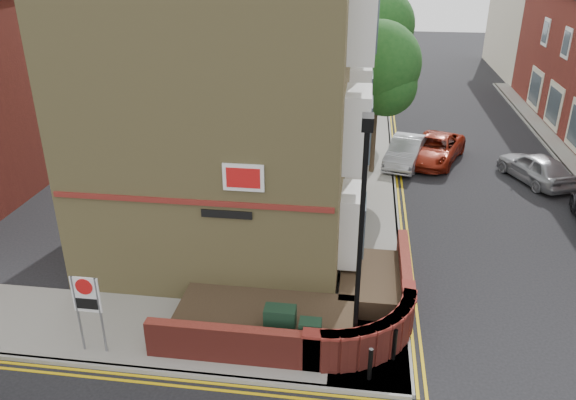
# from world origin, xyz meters

# --- Properties ---
(ground) EXTENTS (120.00, 120.00, 0.00)m
(ground) POSITION_xyz_m (0.00, 0.00, 0.00)
(ground) COLOR black
(ground) RESTS_ON ground
(pavement_corner) EXTENTS (13.00, 3.00, 0.12)m
(pavement_corner) POSITION_xyz_m (-3.50, 1.50, 0.06)
(pavement_corner) COLOR gray
(pavement_corner) RESTS_ON ground
(pavement_main) EXTENTS (2.00, 32.00, 0.12)m
(pavement_main) POSITION_xyz_m (2.00, 16.00, 0.06)
(pavement_main) COLOR gray
(pavement_main) RESTS_ON ground
(kerb_side) EXTENTS (13.00, 0.15, 0.12)m
(kerb_side) POSITION_xyz_m (-3.50, 0.00, 0.06)
(kerb_side) COLOR gray
(kerb_side) RESTS_ON ground
(kerb_main_near) EXTENTS (0.15, 32.00, 0.12)m
(kerb_main_near) POSITION_xyz_m (3.00, 16.00, 0.06)
(kerb_main_near) COLOR gray
(kerb_main_near) RESTS_ON ground
(yellow_lines_side) EXTENTS (13.00, 0.28, 0.01)m
(yellow_lines_side) POSITION_xyz_m (-3.50, -0.25, 0.01)
(yellow_lines_side) COLOR gold
(yellow_lines_side) RESTS_ON ground
(yellow_lines_main) EXTENTS (0.28, 32.00, 0.01)m
(yellow_lines_main) POSITION_xyz_m (3.25, 16.00, 0.01)
(yellow_lines_main) COLOR gold
(yellow_lines_main) RESTS_ON ground
(corner_building) EXTENTS (8.95, 10.40, 13.60)m
(corner_building) POSITION_xyz_m (-2.84, 8.00, 6.23)
(corner_building) COLOR #94834E
(corner_building) RESTS_ON ground
(garden_wall) EXTENTS (6.80, 6.00, 1.20)m
(garden_wall) POSITION_xyz_m (0.00, 2.50, 0.00)
(garden_wall) COLOR maroon
(garden_wall) RESTS_ON ground
(lamppost) EXTENTS (0.25, 0.50, 6.30)m
(lamppost) POSITION_xyz_m (1.60, 1.20, 3.34)
(lamppost) COLOR black
(lamppost) RESTS_ON pavement_corner
(utility_cabinet_large) EXTENTS (0.80, 0.45, 1.20)m
(utility_cabinet_large) POSITION_xyz_m (-0.30, 1.30, 0.72)
(utility_cabinet_large) COLOR black
(utility_cabinet_large) RESTS_ON pavement_corner
(utility_cabinet_small) EXTENTS (0.55, 0.40, 1.10)m
(utility_cabinet_small) POSITION_xyz_m (0.50, 1.00, 0.67)
(utility_cabinet_small) COLOR black
(utility_cabinet_small) RESTS_ON pavement_corner
(bollard_near) EXTENTS (0.11, 0.11, 0.90)m
(bollard_near) POSITION_xyz_m (2.00, 0.40, 0.57)
(bollard_near) COLOR black
(bollard_near) RESTS_ON pavement_corner
(bollard_far) EXTENTS (0.11, 0.11, 0.90)m
(bollard_far) POSITION_xyz_m (2.60, 1.20, 0.57)
(bollard_far) COLOR black
(bollard_far) RESTS_ON pavement_corner
(zone_sign) EXTENTS (0.72, 0.07, 2.20)m
(zone_sign) POSITION_xyz_m (-5.00, 0.50, 1.64)
(zone_sign) COLOR slate
(zone_sign) RESTS_ON pavement_corner
(far_terrace_cream) EXTENTS (5.40, 12.40, 8.00)m
(far_terrace_cream) POSITION_xyz_m (14.50, 38.00, 4.05)
(far_terrace_cream) COLOR beige
(far_terrace_cream) RESTS_ON ground
(tree_near) EXTENTS (3.64, 3.65, 6.70)m
(tree_near) POSITION_xyz_m (2.00, 14.05, 4.70)
(tree_near) COLOR #382B1E
(tree_near) RESTS_ON pavement_main
(tree_mid) EXTENTS (4.03, 4.03, 7.42)m
(tree_mid) POSITION_xyz_m (2.00, 22.05, 5.20)
(tree_mid) COLOR #382B1E
(tree_mid) RESTS_ON pavement_main
(tree_far) EXTENTS (3.81, 3.81, 7.00)m
(tree_far) POSITION_xyz_m (2.00, 30.05, 4.91)
(tree_far) COLOR #382B1E
(tree_far) RESTS_ON pavement_main
(traffic_light_assembly) EXTENTS (0.20, 0.16, 4.20)m
(traffic_light_assembly) POSITION_xyz_m (2.40, 25.00, 2.78)
(traffic_light_assembly) COLOR black
(traffic_light_assembly) RESTS_ON pavement_main
(silver_car_near) EXTENTS (2.38, 4.23, 1.32)m
(silver_car_near) POSITION_xyz_m (3.60, 15.37, 0.66)
(silver_car_near) COLOR #9FA1A6
(silver_car_near) RESTS_ON ground
(red_car_main) EXTENTS (3.56, 5.01, 1.27)m
(red_car_main) POSITION_xyz_m (5.00, 16.00, 0.63)
(red_car_main) COLOR maroon
(red_car_main) RESTS_ON ground
(silver_car_far) EXTENTS (3.02, 4.24, 1.34)m
(silver_car_far) POSITION_xyz_m (9.15, 14.00, 0.67)
(silver_car_far) COLOR gray
(silver_car_far) RESTS_ON ground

